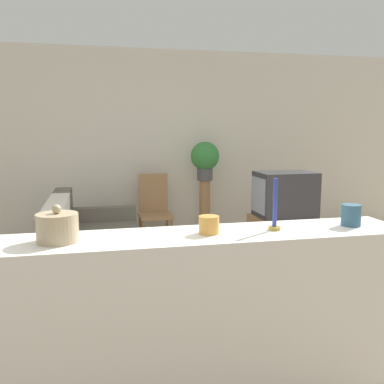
% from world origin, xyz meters
% --- Properties ---
extents(ground_plane, '(14.00, 14.00, 0.00)m').
position_xyz_m(ground_plane, '(0.00, 0.00, 0.00)').
color(ground_plane, gray).
extents(wall_back, '(9.00, 0.06, 2.70)m').
position_xyz_m(wall_back, '(0.00, 3.43, 1.35)').
color(wall_back, silver).
rests_on(wall_back, ground_plane).
extents(couch, '(0.99, 1.96, 0.85)m').
position_xyz_m(couch, '(-0.51, 1.78, 0.28)').
color(couch, '#605B51').
rests_on(couch, ground_plane).
extents(tv_stand, '(0.75, 0.56, 0.55)m').
position_xyz_m(tv_stand, '(1.74, 1.84, 0.27)').
color(tv_stand, '#9E754C').
rests_on(tv_stand, ground_plane).
extents(television, '(0.68, 0.48, 0.53)m').
position_xyz_m(television, '(1.73, 1.84, 0.81)').
color(television, '#333338').
rests_on(television, tv_stand).
extents(wooden_chair, '(0.44, 0.44, 0.97)m').
position_xyz_m(wooden_chair, '(0.32, 2.92, 0.52)').
color(wooden_chair, '#9E754C').
rests_on(wooden_chair, ground_plane).
extents(plant_stand, '(0.15, 0.15, 0.86)m').
position_xyz_m(plant_stand, '(1.05, 2.99, 0.43)').
color(plant_stand, '#9E754C').
rests_on(plant_stand, ground_plane).
extents(potted_plant, '(0.40, 0.40, 0.54)m').
position_xyz_m(potted_plant, '(1.05, 2.99, 1.17)').
color(potted_plant, '#4C4C51').
rests_on(potted_plant, plant_stand).
extents(foreground_counter, '(2.55, 0.44, 1.02)m').
position_xyz_m(foreground_counter, '(0.00, -0.62, 0.51)').
color(foreground_counter, white).
rests_on(foreground_counter, ground_plane).
extents(decorative_bowl, '(0.21, 0.21, 0.19)m').
position_xyz_m(decorative_bowl, '(-0.63, -0.62, 1.09)').
color(decorative_bowl, tan).
rests_on(decorative_bowl, foreground_counter).
extents(candle_jar, '(0.11, 0.11, 0.10)m').
position_xyz_m(candle_jar, '(0.15, -0.62, 1.07)').
color(candle_jar, gold).
rests_on(candle_jar, foreground_counter).
extents(candlestick, '(0.07, 0.07, 0.29)m').
position_xyz_m(candlestick, '(0.53, -0.62, 1.12)').
color(candlestick, '#B7933D').
rests_on(candlestick, foreground_counter).
extents(coffee_tin, '(0.11, 0.11, 0.13)m').
position_xyz_m(coffee_tin, '(1.01, -0.62, 1.08)').
color(coffee_tin, '#335B75').
rests_on(coffee_tin, foreground_counter).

